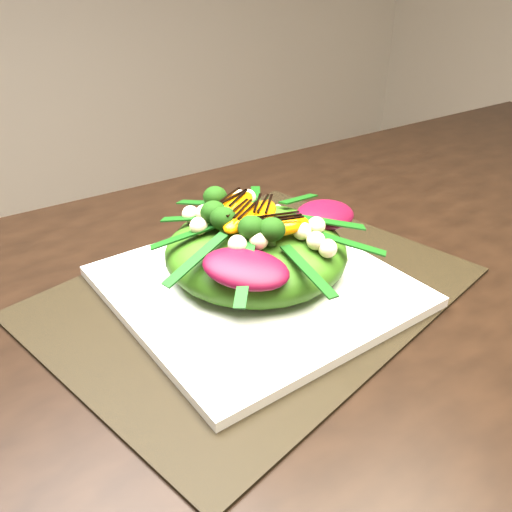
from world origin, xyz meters
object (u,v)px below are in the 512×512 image
placemat (256,291)px  orange_segment (234,212)px  plate_base (256,286)px  salad_bowl (256,275)px  lettuce_mound (256,251)px  dining_table (428,296)px

placemat → orange_segment: 0.10m
orange_segment → plate_base: bearing=-63.6°
plate_base → salad_bowl: size_ratio=1.21×
plate_base → lettuce_mound: size_ratio=1.50×
salad_bowl → lettuce_mound: (0.00, 0.00, 0.03)m
plate_base → orange_segment: orange_segment is taller
orange_segment → salad_bowl: bearing=-63.6°
plate_base → placemat: bearing=-90.0°
lettuce_mound → dining_table: bearing=-26.8°
salad_bowl → orange_segment: 0.07m
dining_table → placemat: 0.20m
dining_table → plate_base: bearing=153.2°
dining_table → plate_base: dining_table is taller
dining_table → salad_bowl: size_ratio=6.68×
dining_table → placemat: bearing=153.2°
placemat → dining_table: bearing=-26.8°
plate_base → orange_segment: (-0.01, 0.02, 0.08)m
placemat → orange_segment: bearing=116.4°
placemat → plate_base: plate_base is taller
lettuce_mound → salad_bowl: bearing=-135.0°
plate_base → lettuce_mound: lettuce_mound is taller
placemat → plate_base: 0.01m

